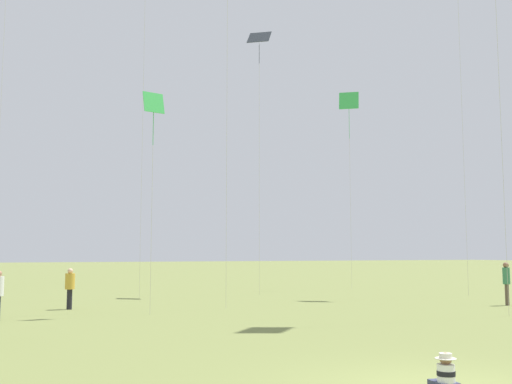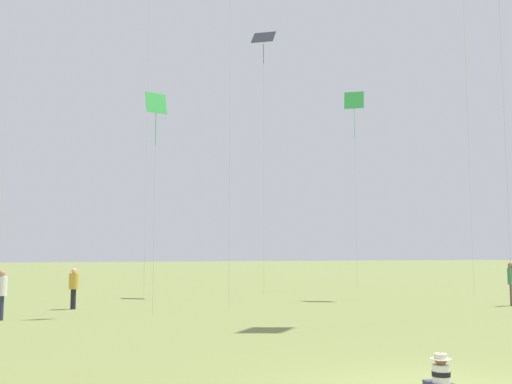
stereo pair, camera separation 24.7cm
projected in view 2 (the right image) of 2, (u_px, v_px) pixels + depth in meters
seated_toddler at (440, 373)px, 9.79m from camera, size 0.45×0.52×0.58m
person_standing_1 at (511, 279)px, 25.34m from camera, size 0.42×0.42×1.82m
person_standing_3 at (1, 291)px, 19.83m from camera, size 0.42×0.42×1.64m
person_standing_4 at (74, 285)px, 23.78m from camera, size 0.46×0.46×1.61m
kite_1 at (264, 44)px, 33.35m from camera, size 1.54×1.48×14.67m
kite_7 at (156, 110)px, 22.26m from camera, size 0.84×0.36×8.18m
kite_8 at (354, 105)px, 38.02m from camera, size 1.24×1.08×12.50m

